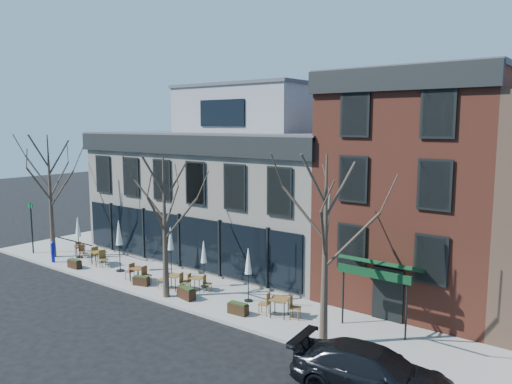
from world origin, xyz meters
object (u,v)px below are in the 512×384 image
Objects in this scene: call_box at (53,251)px; umbrella_0 at (78,229)px; cafe_set_0 at (80,249)px; parked_sedan at (373,373)px.

call_box is 0.51× the size of umbrella_0.
call_box is 1.97m from cafe_set_0.
call_box is at bearing -101.81° from umbrella_0.
cafe_set_0 is at bearing 141.65° from umbrella_0.
parked_sedan is 3.37× the size of cafe_set_0.
call_box is at bearing 78.45° from parked_sedan.
parked_sedan is 2.03× the size of umbrella_0.
cafe_set_0 is at bearing 92.29° from call_box.
call_box reaches higher than cafe_set_0.
umbrella_0 is (0.34, 1.62, 1.17)m from call_box.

